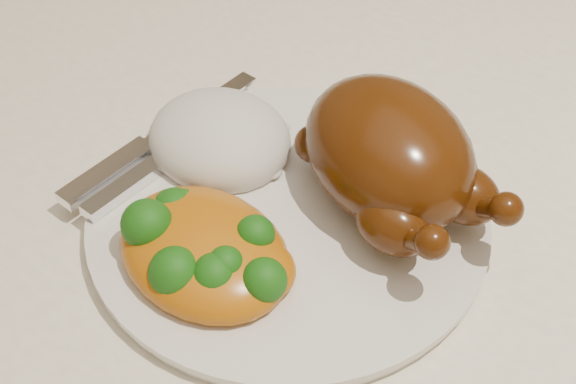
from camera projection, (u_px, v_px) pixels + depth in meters
The scene contains 7 objects.
dining_table at pixel (472, 295), 0.67m from camera, with size 1.60×0.90×0.76m.
tablecloth at pixel (488, 237), 0.62m from camera, with size 1.73×1.03×0.18m.
dinner_plate at pixel (288, 217), 0.59m from camera, with size 0.29×0.29×0.01m, color silver.
roast_chicken at pixel (391, 156), 0.56m from camera, with size 0.19×0.15×0.09m.
rice_mound at pixel (220, 140), 0.62m from camera, with size 0.12×0.11×0.06m.
mac_and_cheese at pixel (208, 252), 0.54m from camera, with size 0.14×0.12×0.06m.
cutlery at pixel (147, 157), 0.61m from camera, with size 0.04×0.20×0.01m.
Camera 1 is at (0.15, -0.42, 1.20)m, focal length 50.00 mm.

